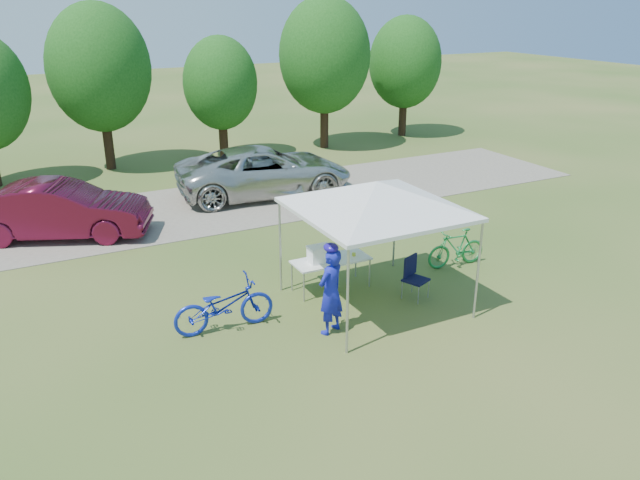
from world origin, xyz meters
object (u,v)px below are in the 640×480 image
object	(u,v)px
folding_chair	(413,274)
bike_blue	(224,305)
minivan	(265,171)
bike_green	(456,248)
cyclist	(331,291)
sedan	(61,210)
folding_table	(331,261)
cooler	(320,254)

from	to	relation	value
folding_chair	bike_blue	distance (m)	4.18
minivan	folding_chair	bearing A→B (deg)	-173.34
bike_green	minivan	size ratio (longest dim) A/B	0.27
cyclist	bike_green	xyz separation A→B (m)	(4.25, 1.46, -0.41)
bike_green	sedan	bearing A→B (deg)	-122.99
folding_table	minivan	bearing A→B (deg)	78.96
folding_table	sedan	distance (m)	7.97
folding_table	sedan	size ratio (longest dim) A/B	0.38
cyclist	bike_blue	xyz separation A→B (m)	(-1.82, 1.04, -0.35)
folding_table	cyclist	distance (m)	1.97
folding_chair	bike_green	distance (m)	2.11
minivan	folding_table	bearing A→B (deg)	175.77
bike_blue	minivan	xyz separation A→B (m)	(4.18, 8.03, 0.29)
sedan	folding_table	bearing A→B (deg)	-118.48
bike_blue	bike_green	xyz separation A→B (m)	(6.07, 0.42, -0.06)
cooler	sedan	distance (m)	7.79
folding_table	cooler	world-z (taller)	cooler
folding_table	bike_green	world-z (taller)	bike_green
folding_chair	cooler	distance (m)	2.09
folding_chair	bike_blue	bearing A→B (deg)	150.45
folding_table	cooler	size ratio (longest dim) A/B	3.43
folding_table	minivan	xyz separation A→B (m)	(1.43, 7.34, 0.14)
sedan	bike_blue	bearing A→B (deg)	-139.23
folding_table	folding_chair	distance (m)	1.83
cyclist	folding_chair	bearing A→B (deg)	168.80
folding_chair	cooler	world-z (taller)	cooler
bike_green	minivan	bearing A→B (deg)	-161.21
folding_chair	bike_blue	size ratio (longest dim) A/B	0.46
folding_chair	minivan	xyz separation A→B (m)	(0.02, 8.50, 0.27)
bike_blue	sedan	distance (m)	7.25
folding_chair	sedan	distance (m)	9.77
folding_table	sedan	bearing A→B (deg)	128.88
cooler	bike_blue	bearing A→B (deg)	-164.50
cooler	cyclist	distance (m)	1.84
folding_chair	sedan	bearing A→B (deg)	108.07
folding_chair	minivan	bearing A→B (deg)	66.87
folding_chair	bike_green	size ratio (longest dim) A/B	0.59
bike_green	folding_table	bearing A→B (deg)	-89.62
folding_table	minivan	distance (m)	7.48
sedan	cooler	bearing A→B (deg)	-120.12
folding_table	folding_chair	size ratio (longest dim) A/B	1.89
cyclist	bike_green	size ratio (longest dim) A/B	1.12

